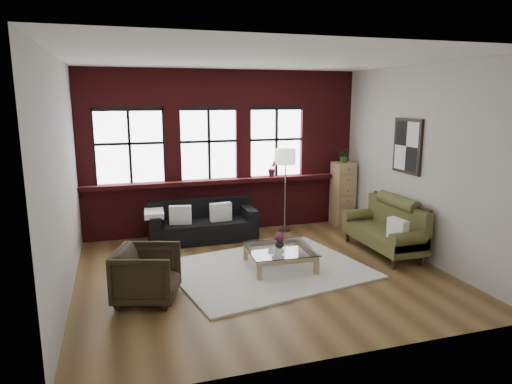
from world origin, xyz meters
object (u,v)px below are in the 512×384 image
object	(u,v)px
vintage_settee	(383,227)
coffee_table	(280,258)
vase	(280,243)
floor_lamp	(285,187)
dark_sofa	(203,222)
drawer_chest	(343,194)
armchair	(147,274)

from	to	relation	value
vintage_settee	coffee_table	size ratio (longest dim) A/B	1.73
vase	floor_lamp	bearing A→B (deg)	66.98
dark_sofa	vase	bearing A→B (deg)	-63.74
dark_sofa	coffee_table	size ratio (longest dim) A/B	1.96
dark_sofa	vase	distance (m)	2.02
coffee_table	floor_lamp	size ratio (longest dim) A/B	0.55
coffee_table	drawer_chest	bearing A→B (deg)	43.07
drawer_chest	dark_sofa	bearing A→B (deg)	-176.17
dark_sofa	coffee_table	world-z (taller)	dark_sofa
vintage_settee	vase	size ratio (longest dim) A/B	11.82
armchair	coffee_table	world-z (taller)	armchair
armchair	vase	distance (m)	2.17
vintage_settee	floor_lamp	world-z (taller)	floor_lamp
vintage_settee	vase	xyz separation A→B (m)	(-1.97, -0.16, -0.06)
coffee_table	vase	distance (m)	0.24
vintage_settee	drawer_chest	world-z (taller)	drawer_chest
dark_sofa	armchair	size ratio (longest dim) A/B	2.47
drawer_chest	floor_lamp	size ratio (longest dim) A/B	0.73
vintage_settee	floor_lamp	xyz separation A→B (m)	(-1.18, 1.70, 0.45)
armchair	coffee_table	size ratio (longest dim) A/B	0.79
vintage_settee	drawer_chest	distance (m)	1.87
floor_lamp	dark_sofa	bearing A→B (deg)	-178.39
coffee_table	drawer_chest	distance (m)	2.99
coffee_table	dark_sofa	bearing A→B (deg)	116.26
drawer_chest	floor_lamp	distance (m)	1.39
vintage_settee	vase	world-z (taller)	vintage_settee
dark_sofa	armchair	bearing A→B (deg)	-116.42
vintage_settee	dark_sofa	bearing A→B (deg)	149.99
floor_lamp	armchair	bearing A→B (deg)	-139.53
armchair	vintage_settee	bearing A→B (deg)	-61.61
vintage_settee	armchair	size ratio (longest dim) A/B	2.18
dark_sofa	drawer_chest	size ratio (longest dim) A/B	1.49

